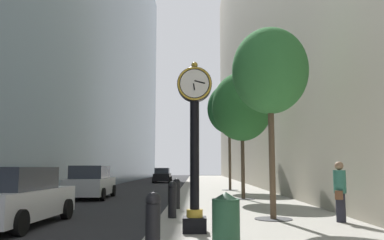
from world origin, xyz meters
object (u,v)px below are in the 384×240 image
(street_tree_near, at_px, (270,72))
(street_clock, at_px, (195,137))
(car_white_far, at_px, (16,197))
(street_tree_mid_far, at_px, (229,109))
(car_silver_mid, at_px, (91,183))
(bollard_third, at_px, (172,198))
(trash_bin, at_px, (226,220))
(bollard_fourth, at_px, (177,193))
(street_tree_mid_near, at_px, (242,107))
(pedestrian_walking, at_px, (340,190))
(bollard_nearest, at_px, (153,223))
(car_black_near, at_px, (162,175))

(street_tree_near, bearing_deg, street_clock, -134.07)
(car_white_far, bearing_deg, street_tree_mid_far, 64.48)
(street_tree_mid_far, height_order, car_silver_mid, street_tree_mid_far)
(bollard_third, bearing_deg, car_white_far, -168.91)
(street_tree_near, xyz_separation_m, trash_bin, (-1.70, -4.28, -3.88))
(street_tree_mid_far, xyz_separation_m, car_silver_mid, (-7.89, -5.41, -4.77))
(street_clock, height_order, car_white_far, street_clock)
(bollard_fourth, xyz_separation_m, street_tree_near, (2.98, -2.95, 3.84))
(bollard_fourth, bearing_deg, street_clock, -82.64)
(street_tree_mid_near, distance_m, pedestrian_walking, 8.95)
(street_clock, relative_size, pedestrian_walking, 2.44)
(bollard_fourth, xyz_separation_m, street_tree_mid_near, (2.98, 4.46, 3.90))
(street_tree_mid_near, height_order, trash_bin, street_tree_mid_near)
(bollard_nearest, distance_m, bollard_third, 5.33)
(street_clock, height_order, bollard_fourth, street_clock)
(bollard_third, relative_size, pedestrian_walking, 0.66)
(street_tree_mid_near, height_order, car_white_far, street_tree_mid_near)
(street_clock, height_order, bollard_third, street_clock)
(street_tree_near, distance_m, car_white_far, 8.26)
(street_tree_near, xyz_separation_m, pedestrian_walking, (1.76, -0.61, -3.54))
(street_tree_mid_far, bearing_deg, car_black_near, 109.49)
(trash_bin, bearing_deg, car_silver_mid, 114.36)
(bollard_third, distance_m, street_tree_mid_near, 8.65)
(trash_bin, xyz_separation_m, car_black_near, (-4.26, 35.94, 0.10))
(street_tree_mid_far, bearing_deg, street_clock, -97.61)
(pedestrian_walking, bearing_deg, street_tree_mid_far, 96.51)
(car_silver_mid, bearing_deg, street_tree_near, -49.96)
(bollard_third, height_order, trash_bin, bollard_third)
(bollard_nearest, relative_size, car_silver_mid, 0.24)
(bollard_nearest, height_order, pedestrian_walking, pedestrian_walking)
(car_silver_mid, bearing_deg, car_black_near, 85.05)
(street_clock, height_order, car_silver_mid, street_clock)
(street_clock, height_order, street_tree_near, street_tree_near)
(street_clock, distance_m, car_black_near, 34.26)
(bollard_fourth, xyz_separation_m, car_silver_mid, (-4.91, 6.45, 0.13))
(car_white_far, bearing_deg, bollard_nearest, -45.76)
(street_clock, xyz_separation_m, car_silver_mid, (-5.60, 11.76, -1.53))
(bollard_fourth, height_order, street_tree_mid_near, street_tree_mid_near)
(street_tree_mid_far, xyz_separation_m, trash_bin, (-1.70, -19.08, -4.93))
(bollard_fourth, bearing_deg, trash_bin, -79.96)
(bollard_nearest, distance_m, street_tree_mid_near, 13.39)
(bollard_nearest, height_order, car_white_far, car_white_far)
(trash_bin, bearing_deg, bollard_fourth, 100.04)
(street_tree_mid_far, bearing_deg, trash_bin, -95.09)
(street_tree_near, relative_size, street_tree_mid_far, 0.80)
(bollard_nearest, height_order, trash_bin, bollard_nearest)
(street_clock, height_order, bollard_nearest, street_clock)
(street_tree_mid_near, xyz_separation_m, car_silver_mid, (-7.89, 1.99, -3.77))
(bollard_nearest, distance_m, pedestrian_walking, 6.51)
(street_clock, distance_m, pedestrian_walking, 4.62)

